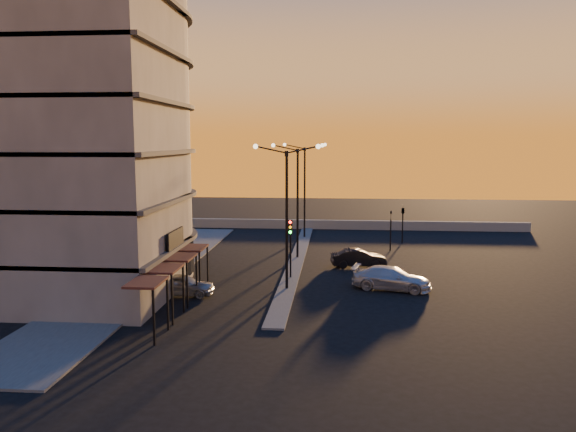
% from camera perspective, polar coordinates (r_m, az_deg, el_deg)
% --- Properties ---
extents(ground, '(120.00, 120.00, 0.00)m').
position_cam_1_polar(ground, '(37.13, -0.13, -7.51)').
color(ground, black).
rests_on(ground, ground).
extents(sidewalk_west, '(5.00, 40.00, 0.12)m').
position_cam_1_polar(sidewalk_west, '(43.08, -13.75, -5.52)').
color(sidewalk_west, '#4C4C49').
rests_on(sidewalk_west, ground).
extents(median, '(1.20, 36.00, 0.12)m').
position_cam_1_polar(median, '(46.81, 0.97, -4.25)').
color(median, '#4C4C49').
rests_on(median, ground).
extents(parapet, '(44.00, 0.50, 1.00)m').
position_cam_1_polar(parapet, '(62.39, 3.84, -0.87)').
color(parapet, gray).
rests_on(parapet, ground).
extents(building, '(14.35, 17.08, 25.00)m').
position_cam_1_polar(building, '(39.71, -21.04, 10.32)').
color(building, '#625E57').
rests_on(building, ground).
extents(streetlamp_near, '(4.32, 0.32, 9.51)m').
position_cam_1_polar(streetlamp_near, '(36.07, -0.13, 1.10)').
color(streetlamp_near, black).
rests_on(streetlamp_near, ground).
extents(streetlamp_mid, '(4.32, 0.32, 9.51)m').
position_cam_1_polar(streetlamp_mid, '(45.99, 0.98, 2.51)').
color(streetlamp_mid, black).
rests_on(streetlamp_mid, ground).
extents(streetlamp_far, '(4.32, 0.32, 9.51)m').
position_cam_1_polar(streetlamp_far, '(55.94, 1.70, 3.41)').
color(streetlamp_far, black).
rests_on(streetlamp_far, ground).
extents(traffic_light_main, '(0.28, 0.44, 4.25)m').
position_cam_1_polar(traffic_light_main, '(39.29, 0.25, -2.35)').
color(traffic_light_main, black).
rests_on(traffic_light_main, ground).
extents(signal_east_a, '(0.13, 0.16, 3.60)m').
position_cam_1_polar(signal_east_a, '(50.53, 10.39, -1.34)').
color(signal_east_a, black).
rests_on(signal_east_a, ground).
extents(signal_east_b, '(0.42, 1.99, 3.60)m').
position_cam_1_polar(signal_east_b, '(54.47, 11.60, 0.51)').
color(signal_east_b, black).
rests_on(signal_east_b, ground).
extents(car_hatchback, '(4.12, 1.71, 1.40)m').
position_cam_1_polar(car_hatchback, '(36.28, -10.76, -6.87)').
color(car_hatchback, '#9B9FA2').
rests_on(car_hatchback, ground).
extents(car_sedan, '(4.40, 2.05, 1.40)m').
position_cam_1_polar(car_sedan, '(43.95, 7.16, -4.25)').
color(car_sedan, black).
rests_on(car_sedan, ground).
extents(car_wagon, '(5.48, 3.28, 1.49)m').
position_cam_1_polar(car_wagon, '(37.68, 10.47, -6.24)').
color(car_wagon, silver).
rests_on(car_wagon, ground).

